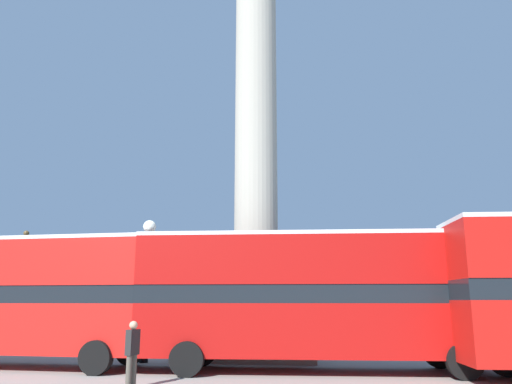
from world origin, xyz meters
The scene contains 7 objects.
ground_plane centered at (0.00, 0.00, 0.00)m, with size 200.00×200.00×0.00m, color gray.
monument_column centered at (0.00, 0.00, 9.03)m, with size 4.75×4.75×24.77m.
bus_b centered at (2.47, -4.05, 2.34)m, with size 11.27×3.17×4.23m.
bus_c centered at (-7.63, -3.99, 2.33)m, with size 10.33×3.21×4.21m.
equestrian_statue centered at (-12.17, 3.48, 1.60)m, with size 3.80×3.27×5.64m.
street_lamp centered at (-3.75, -2.28, 3.16)m, with size 0.48×0.48×5.10m.
pedestrian_near_lamp centered at (-2.32, -7.38, 0.90)m, with size 0.26×0.46×1.64m.
Camera 1 is at (2.36, -20.21, 2.15)m, focal length 35.00 mm.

